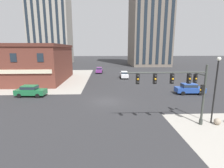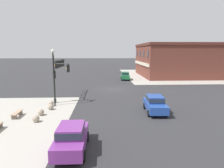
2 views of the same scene
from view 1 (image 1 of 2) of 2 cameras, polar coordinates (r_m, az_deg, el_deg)
name	(u,v)px [view 1 (image 1 of 2)]	position (r m, az deg, el deg)	size (l,w,h in m)	color
ground_plane	(106,101)	(23.20, -1.94, -5.91)	(320.00, 320.00, 0.00)	#2D2D30
sidewalk_far_corner	(24,78)	(47.03, -27.52, 1.76)	(32.00, 32.00, 0.02)	#A8A399
traffic_signal_main	(184,86)	(16.66, 23.07, -0.52)	(7.24, 2.09, 5.67)	#383D38
bollard_sphere_curb_a	(217,122)	(19.11, 32.01, -10.69)	(0.62, 0.62, 0.62)	gray
street_lamp_corner_near	(216,84)	(18.24, 31.62, 0.10)	(0.36, 0.36, 6.34)	black
car_main_northbound_near	(99,70)	(51.15, -4.33, 4.78)	(2.04, 4.47, 1.68)	#7A3389
car_main_southbound_near	(30,90)	(28.23, -25.83, -1.97)	(4.52, 2.14, 1.68)	#1E6B3D
car_main_southbound_far	(189,88)	(29.49, 24.67, -1.33)	(4.49, 2.06, 1.68)	#23479E
car_cross_westbound	(124,74)	(41.78, 4.14, 3.24)	(1.98, 4.45, 1.68)	silver
storefront_block_near_corner	(24,63)	(42.72, -27.57, 6.35)	(18.55, 17.63, 8.04)	brown
residential_tower_skyline_left	(49,9)	(95.90, -20.41, 22.69)	(19.51, 15.39, 52.98)	#9E998E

